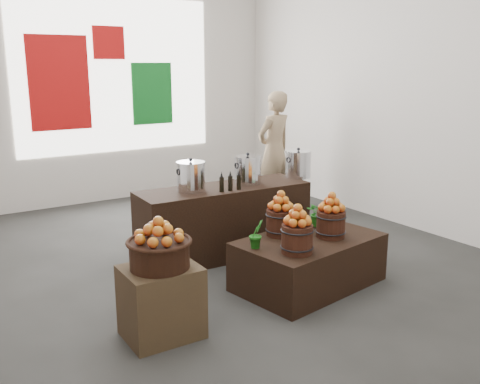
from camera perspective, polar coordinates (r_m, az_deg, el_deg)
ground at (r=6.00m, az=-2.87°, el=-7.85°), size 7.00×7.00×0.00m
back_wall at (r=8.79m, az=-14.98°, el=11.89°), size 6.00×0.04×4.00m
back_opening at (r=8.87m, az=-13.07°, el=12.01°), size 3.20×0.02×2.40m
deco_red_left at (r=8.59m, az=-18.73°, el=10.94°), size 0.90×0.04×1.40m
deco_green_right at (r=9.10m, az=-9.35°, el=10.31°), size 0.70×0.04×1.00m
deco_red_upper at (r=8.83m, az=-13.85°, el=15.21°), size 0.50×0.04×0.50m
crate at (r=4.48m, az=-8.40°, el=-11.52°), size 0.61×0.50×0.60m
wicker_basket at (r=4.32m, az=-8.58°, el=-6.61°), size 0.48×0.48×0.22m
apples_in_basket at (r=4.26m, az=-8.68°, el=-3.97°), size 0.37×0.37×0.20m
display_table at (r=5.45m, az=7.35°, el=-7.38°), size 1.55×1.09×0.50m
apple_bucket_front_left at (r=4.91m, az=6.11°, el=-5.01°), size 0.29×0.29×0.26m
apples_in_bucket_front_left at (r=4.84m, az=6.18°, el=-2.45°), size 0.22×0.22×0.19m
apple_bucket_front_right at (r=5.40m, az=9.66°, el=-3.40°), size 0.29×0.29×0.26m
apples_in_bucket_front_right at (r=5.34m, az=9.76°, el=-1.05°), size 0.22×0.22×0.19m
apple_bucket_rear at (r=5.40m, az=4.34°, el=-3.26°), size 0.29×0.29×0.26m
apples_in_bucket_rear at (r=5.34m, az=4.39°, el=-0.91°), size 0.22×0.22×0.19m
herb_garnish_right at (r=5.74m, az=8.39°, el=-2.17°), size 0.34×0.32×0.30m
herb_garnish_left at (r=5.02m, az=1.76°, el=-4.50°), size 0.18×0.16×0.27m
counter at (r=6.19m, az=-1.72°, el=-3.13°), size 2.03×0.73×0.82m
stock_pot_left at (r=5.87m, az=-5.25°, el=1.56°), size 0.31×0.31×0.31m
stock_pot_center at (r=6.21m, az=0.82°, el=2.28°), size 0.31×0.31×0.31m
stock_pot_right at (r=6.61m, az=6.21°, el=2.89°), size 0.31×0.31×0.31m
oil_cruets at (r=5.89m, az=-0.81°, el=1.25°), size 0.22×0.07×0.23m
shopper at (r=8.27m, az=3.66°, el=4.52°), size 0.72×0.53×1.78m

